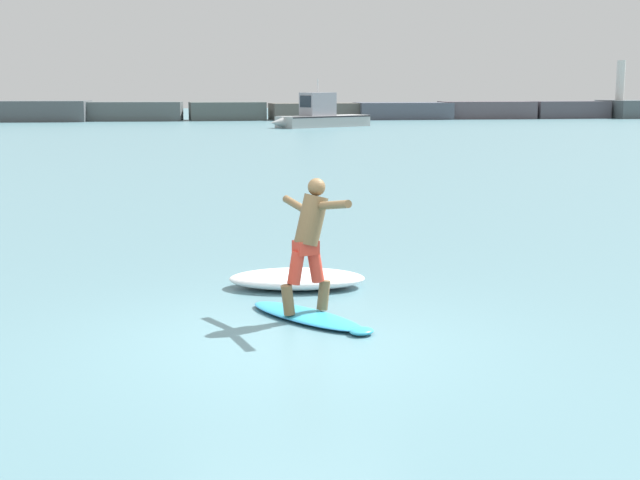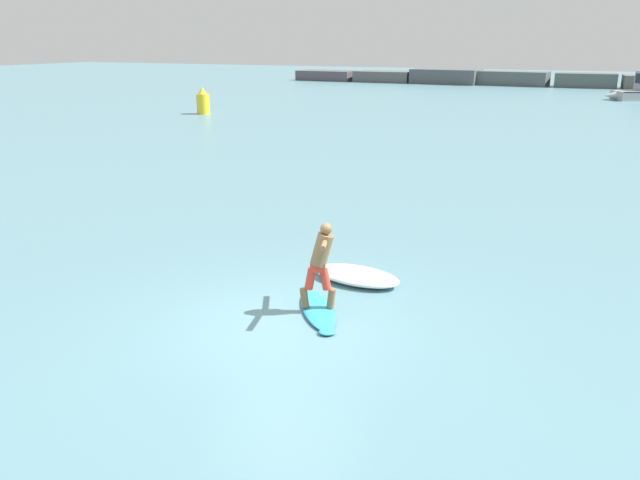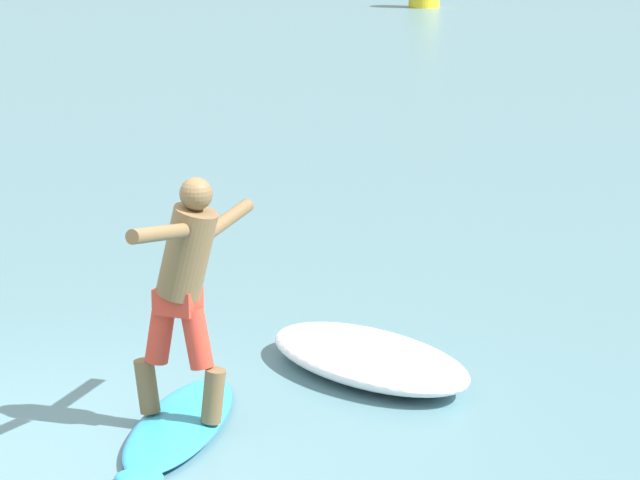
# 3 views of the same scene
# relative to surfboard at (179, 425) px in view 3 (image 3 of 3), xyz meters

# --- Properties ---
(ground_plane) EXTENTS (200.00, 200.00, 0.00)m
(ground_plane) POSITION_rel_surfboard_xyz_m (-0.28, -0.79, -0.04)
(ground_plane) COLOR slate
(surfboard) EXTENTS (1.45, 1.82, 0.22)m
(surfboard) POSITION_rel_surfboard_xyz_m (0.00, 0.00, 0.00)
(surfboard) COLOR #2FA1C5
(surfboard) RESTS_ON ground
(surfer) EXTENTS (0.75, 1.41, 1.56)m
(surfer) POSITION_rel_surfboard_xyz_m (0.03, 0.05, 0.95)
(surfer) COLOR brown
(surfer) RESTS_ON surfboard
(wave_foam_at_tail) EXTENTS (1.93, 1.16, 0.25)m
(wave_foam_at_tail) POSITION_rel_surfboard_xyz_m (0.09, 1.68, 0.08)
(wave_foam_at_tail) COLOR white
(wave_foam_at_tail) RESTS_ON ground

